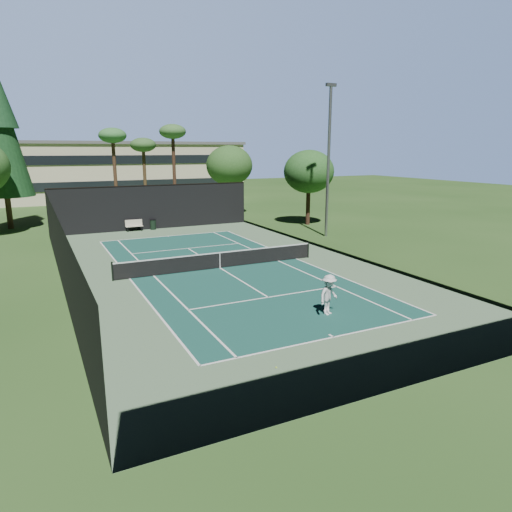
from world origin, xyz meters
The scene contains 20 objects.
ground centered at (0.00, 0.00, 0.00)m, with size 160.00×160.00×0.00m, color #284B1C.
apron_slab centered at (0.00, 0.00, 0.01)m, with size 18.00×32.00×0.01m, color #547552.
court_surface centered at (0.00, 0.00, 0.01)m, with size 10.97×23.77×0.01m, color #16493F.
court_lines centered at (0.00, 0.00, 0.02)m, with size 11.07×23.87×0.01m.
tennis_net centered at (0.00, 0.00, 0.56)m, with size 12.90×0.10×1.10m.
fence centered at (0.00, 0.06, 2.01)m, with size 18.04×32.05×4.03m.
player centered at (1.30, -9.65, 0.91)m, with size 1.18×0.68×1.82m, color silver.
tennis_ball_a centered at (-3.23, -13.14, 0.03)m, with size 0.06×0.06×0.06m, color #BFE333.
tennis_ball_b centered at (-1.53, 1.45, 0.03)m, with size 0.07×0.07×0.07m, color #CBD32F.
tennis_ball_c centered at (-1.05, 1.34, 0.03)m, with size 0.06×0.06×0.06m, color #C6DB31.
tennis_ball_d centered at (-5.14, 3.62, 0.03)m, with size 0.07×0.07×0.07m, color #C3E033.
park_bench centered at (-2.01, 15.69, 0.55)m, with size 1.50×0.45×1.02m.
trash_bin centered at (-0.30, 15.71, 0.48)m, with size 0.56×0.56×0.95m.
palm_a centered at (-2.00, 24.00, 8.19)m, with size 2.80×2.80×9.32m.
palm_b centered at (1.50, 26.00, 7.36)m, with size 2.80×2.80×8.42m.
palm_c centered at (4.00, 23.00, 8.60)m, with size 2.80×2.80×9.77m.
decid_tree_a centered at (10.00, 22.00, 5.42)m, with size 5.12×5.12×7.62m.
decid_tree_b centered at (14.00, 12.00, 5.08)m, with size 4.80×4.80×7.14m.
campus_building centered at (0.00, 45.98, 4.21)m, with size 40.50×12.50×8.30m.
light_pole centered at (12.00, 6.00, 6.46)m, with size 0.90×0.25×12.22m.
Camera 1 is at (-10.01, -25.39, 7.12)m, focal length 32.00 mm.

